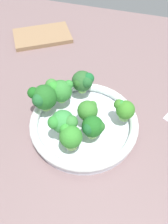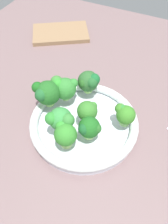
{
  "view_description": "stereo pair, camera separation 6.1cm",
  "coord_description": "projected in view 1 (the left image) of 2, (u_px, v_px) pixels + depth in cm",
  "views": [
    {
      "loc": [
        -10.19,
        41.43,
        53.98
      ],
      "look_at": [
        1.0,
        4.0,
        7.16
      ],
      "focal_mm": 38.06,
      "sensor_mm": 36.0,
      "label": 1
    },
    {
      "loc": [
        -15.87,
        39.24,
        53.98
      ],
      "look_at": [
        1.0,
        4.0,
        7.16
      ],
      "focal_mm": 38.06,
      "sensor_mm": 36.0,
      "label": 2
    }
  ],
  "objects": [
    {
      "name": "broccoli_floret_7",
      "position": [
        43.0,
        98.0,
        0.62
      ],
      "size": [
        7.7,
        7.28,
        7.67
      ],
      "color": "#82B457",
      "rests_on": "bowl"
    },
    {
      "name": "broccoli_floret_2",
      "position": [
        70.0,
        136.0,
        0.55
      ],
      "size": [
        5.68,
        5.44,
        6.79
      ],
      "color": "#9DC76A",
      "rests_on": "bowl"
    },
    {
      "name": "broccoli_floret_1",
      "position": [
        83.0,
        81.0,
        0.67
      ],
      "size": [
        6.43,
        6.13,
        6.81
      ],
      "color": "#88BF59",
      "rests_on": "bowl"
    },
    {
      "name": "broccoli_floret_0",
      "position": [
        93.0,
        127.0,
        0.57
      ],
      "size": [
        5.71,
        5.57,
        6.29
      ],
      "color": "#9AD16C",
      "rests_on": "bowl"
    },
    {
      "name": "cutting_board",
      "position": [
        42.0,
        36.0,
        0.95
      ],
      "size": [
        26.2,
        23.74,
        1.6
      ],
      "primitive_type": "cube",
      "rotation": [
        0.0,
        0.0,
        0.56
      ],
      "color": "#94724F",
      "rests_on": "ground_plane"
    },
    {
      "name": "bowl",
      "position": [
        84.0,
        124.0,
        0.65
      ],
      "size": [
        29.44,
        29.44,
        4.16
      ],
      "color": "silver",
      "rests_on": "ground_plane"
    },
    {
      "name": "broccoli_floret_5",
      "position": [
        63.0,
        122.0,
        0.57
      ],
      "size": [
        6.99,
        6.03,
        7.5
      ],
      "color": "#96D667",
      "rests_on": "bowl"
    },
    {
      "name": "broccoli_floret_3",
      "position": [
        59.0,
        90.0,
        0.65
      ],
      "size": [
        7.36,
        6.16,
        7.08
      ],
      "color": "#9CD069",
      "rests_on": "bowl"
    },
    {
      "name": "broccoli_floret_4",
      "position": [
        124.0,
        109.0,
        0.61
      ],
      "size": [
        5.7,
        4.97,
        5.82
      ],
      "color": "#7DB25D",
      "rests_on": "bowl"
    },
    {
      "name": "ground_plane",
      "position": [
        91.0,
        121.0,
        0.7
      ],
      "size": [
        130.0,
        130.0,
        2.5
      ],
      "primitive_type": "cube",
      "color": "#7A6162"
    },
    {
      "name": "broccoli_floret_6",
      "position": [
        89.0,
        111.0,
        0.6
      ],
      "size": [
        5.26,
        5.4,
        6.7
      ],
      "color": "#8CCA63",
      "rests_on": "bowl"
    }
  ]
}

